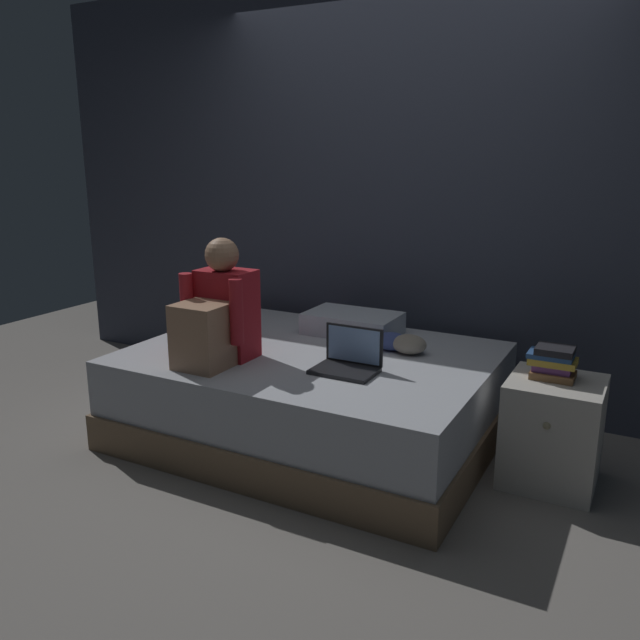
{
  "coord_description": "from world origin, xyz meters",
  "views": [
    {
      "loc": [
        1.48,
        -2.73,
        1.6
      ],
      "look_at": [
        -0.04,
        0.1,
        0.76
      ],
      "focal_mm": 36.26,
      "sensor_mm": 36.0,
      "label": 1
    }
  ],
  "objects": [
    {
      "name": "ground_plane",
      "position": [
        0.0,
        0.0,
        0.0
      ],
      "size": [
        8.0,
        8.0,
        0.0
      ],
      "primitive_type": "plane",
      "color": "gray"
    },
    {
      "name": "wall_back",
      "position": [
        0.0,
        1.2,
        1.35
      ],
      "size": [
        5.6,
        0.1,
        2.7
      ],
      "primitive_type": "cube",
      "color": "#383D4C",
      "rests_on": "ground_plane"
    },
    {
      "name": "bed",
      "position": [
        -0.2,
        0.3,
        0.25
      ],
      "size": [
        2.0,
        1.5,
        0.51
      ],
      "color": "#7A6047",
      "rests_on": "ground_plane"
    },
    {
      "name": "nightstand",
      "position": [
        1.1,
        0.39,
        0.27
      ],
      "size": [
        0.44,
        0.46,
        0.53
      ],
      "color": "beige",
      "rests_on": "ground_plane"
    },
    {
      "name": "person_sitting",
      "position": [
        -0.56,
        -0.07,
        0.76
      ],
      "size": [
        0.39,
        0.44,
        0.66
      ],
      "color": "#B21E28",
      "rests_on": "bed"
    },
    {
      "name": "laptop",
      "position": [
        0.12,
        0.11,
        0.57
      ],
      "size": [
        0.32,
        0.23,
        0.22
      ],
      "color": "black",
      "rests_on": "bed"
    },
    {
      "name": "pillow",
      "position": [
        -0.16,
        0.75,
        0.57
      ],
      "size": [
        0.56,
        0.36,
        0.13
      ],
      "primitive_type": "cube",
      "color": "silver",
      "rests_on": "bed"
    },
    {
      "name": "book_stack",
      "position": [
        1.07,
        0.42,
        0.61
      ],
      "size": [
        0.23,
        0.18,
        0.16
      ],
      "color": "brown",
      "rests_on": "nightstand"
    },
    {
      "name": "clothes_pile",
      "position": [
        0.24,
        0.54,
        0.56
      ],
      "size": [
        0.3,
        0.18,
        0.11
      ],
      "color": "#3D4C8E",
      "rests_on": "bed"
    }
  ]
}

